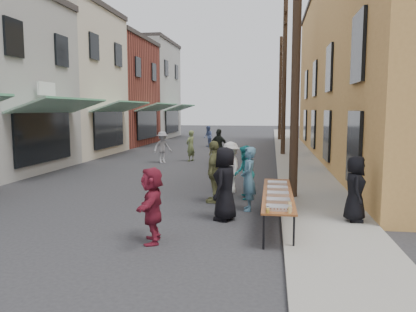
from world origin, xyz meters
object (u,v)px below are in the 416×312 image
(utility_pole_mid, at_px, (284,79))
(guest_front_a, at_px, (225,184))
(catering_tray_sausage, at_px, (279,208))
(serving_table, at_px, (278,195))
(utility_pole_near, at_px, (296,49))
(guest_front_c, at_px, (245,172))
(server, at_px, (355,189))
(utility_pole_far, at_px, (280,89))

(utility_pole_mid, height_order, guest_front_a, utility_pole_mid)
(catering_tray_sausage, xyz_separation_m, guest_front_a, (-1.29, 1.81, 0.12))
(utility_pole_mid, distance_m, serving_table, 15.25)
(utility_pole_near, xyz_separation_m, guest_front_c, (-1.47, -0.17, -3.68))
(serving_table, distance_m, guest_front_a, 1.31)
(catering_tray_sausage, bearing_deg, guest_front_a, 125.44)
(serving_table, distance_m, guest_front_c, 2.76)
(catering_tray_sausage, relative_size, guest_front_a, 0.27)
(serving_table, xyz_separation_m, guest_front_c, (-0.97, 2.59, 0.11))
(utility_pole_mid, bearing_deg, server, -84.91)
(guest_front_c, distance_m, server, 3.68)
(utility_pole_mid, bearing_deg, catering_tray_sausage, -91.75)
(utility_pole_far, distance_m, serving_table, 27.03)
(serving_table, bearing_deg, utility_pole_far, 88.93)
(utility_pole_mid, height_order, catering_tray_sausage, utility_pole_mid)
(utility_pole_near, bearing_deg, server, -63.50)
(guest_front_c, bearing_deg, server, 44.17)
(utility_pole_near, bearing_deg, catering_tray_sausage, -96.47)
(utility_pole_far, xyz_separation_m, server, (1.30, -26.61, -3.62))
(guest_front_c, bearing_deg, catering_tray_sausage, 8.35)
(server, bearing_deg, catering_tray_sausage, 140.42)
(catering_tray_sausage, bearing_deg, server, 45.07)
(utility_pole_near, relative_size, utility_pole_mid, 1.00)
(utility_pole_far, xyz_separation_m, serving_table, (-0.50, -26.76, -3.79))
(serving_table, relative_size, guest_front_a, 2.19)
(utility_pole_mid, height_order, utility_pole_far, same)
(utility_pole_near, distance_m, serving_table, 4.71)
(utility_pole_far, height_order, catering_tray_sausage, utility_pole_far)
(utility_pole_mid, relative_size, guest_front_c, 5.46)
(catering_tray_sausage, bearing_deg, utility_pole_near, 83.53)
(utility_pole_mid, bearing_deg, guest_front_c, -96.87)
(utility_pole_far, xyz_separation_m, guest_front_a, (-1.79, -26.60, -3.59))
(catering_tray_sausage, relative_size, server, 0.32)
(serving_table, distance_m, server, 1.81)
(utility_pole_near, xyz_separation_m, server, (1.30, -2.61, -3.62))
(utility_pole_far, bearing_deg, serving_table, -91.07)
(guest_front_c, bearing_deg, guest_front_a, -12.00)
(utility_pole_near, relative_size, utility_pole_far, 1.00)
(guest_front_c, height_order, server, server)
(utility_pole_mid, distance_m, guest_front_a, 15.14)
(guest_front_a, distance_m, server, 3.09)
(utility_pole_near, relative_size, guest_front_a, 4.94)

